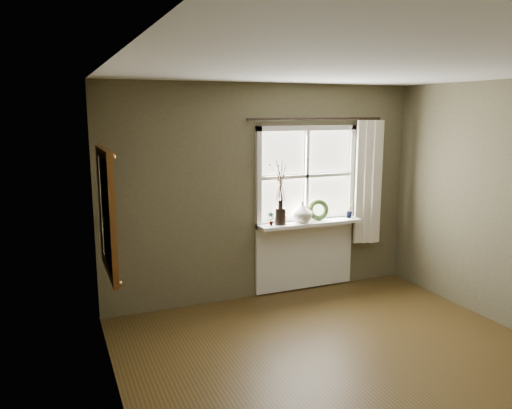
{
  "coord_description": "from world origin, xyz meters",
  "views": [
    {
      "loc": [
        -2.4,
        -3.21,
        2.28
      ],
      "look_at": [
        -0.41,
        1.55,
        1.31
      ],
      "focal_mm": 35.0,
      "sensor_mm": 36.0,
      "label": 1
    }
  ],
  "objects": [
    {
      "name": "potted_plant_right",
      "position": [
        1.13,
        2.12,
        1.01
      ],
      "size": [
        0.12,
        0.11,
        0.18
      ],
      "primitive_type": "imported",
      "rotation": [
        0.0,
        0.0,
        0.41
      ],
      "color": "#31451E",
      "rests_on": "window_sill"
    },
    {
      "name": "potted_plant_left",
      "position": [
        0.02,
        2.12,
        1.0
      ],
      "size": [
        0.1,
        0.08,
        0.16
      ],
      "primitive_type": "imported",
      "rotation": [
        0.0,
        0.0,
        -0.35
      ],
      "color": "#31451E",
      "rests_on": "window_sill"
    },
    {
      "name": "window_sill",
      "position": [
        0.55,
        2.12,
        0.9
      ],
      "size": [
        1.36,
        0.26,
        0.04
      ],
      "primitive_type": "cube",
      "color": "white",
      "rests_on": "wall_back"
    },
    {
      "name": "curtain_rod",
      "position": [
        0.65,
        2.17,
        2.18
      ],
      "size": [
        1.84,
        0.03,
        0.03
      ],
      "primitive_type": "cylinder",
      "rotation": [
        0.0,
        1.57,
        0.0
      ],
      "color": "black",
      "rests_on": "wall_back"
    },
    {
      "name": "wreath",
      "position": [
        0.69,
        2.16,
        1.02
      ],
      "size": [
        0.29,
        0.18,
        0.27
      ],
      "primitive_type": "torus",
      "rotation": [
        1.36,
        0.0,
        -0.26
      ],
      "color": "#31451E",
      "rests_on": "window_sill"
    },
    {
      "name": "cream_vase",
      "position": [
        0.44,
        2.12,
        1.05
      ],
      "size": [
        0.32,
        0.32,
        0.26
      ],
      "primitive_type": "imported",
      "rotation": [
        0.0,
        0.0,
        0.35
      ],
      "color": "beige",
      "rests_on": "window_sill"
    },
    {
      "name": "gilt_mirror",
      "position": [
        -1.96,
        1.29,
        1.4
      ],
      "size": [
        0.1,
        0.95,
        1.14
      ],
      "color": "white",
      "rests_on": "wall_left"
    },
    {
      "name": "floor",
      "position": [
        0.0,
        0.0,
        0.0
      ],
      "size": [
        4.5,
        4.5,
        0.0
      ],
      "primitive_type": "plane",
      "color": "#412F14",
      "rests_on": "ground"
    },
    {
      "name": "dark_jug",
      "position": [
        0.14,
        2.12,
        1.02
      ],
      "size": [
        0.14,
        0.14,
        0.2
      ],
      "primitive_type": "cylinder",
      "rotation": [
        0.0,
        0.0,
        0.04
      ],
      "color": "black",
      "rests_on": "window_sill"
    },
    {
      "name": "ceiling",
      "position": [
        0.0,
        0.0,
        2.6
      ],
      "size": [
        4.5,
        4.5,
        0.0
      ],
      "primitive_type": "plane",
      "color": "silver",
      "rests_on": "ground"
    },
    {
      "name": "window_apron",
      "position": [
        0.55,
        2.23,
        0.46
      ],
      "size": [
        1.36,
        0.04,
        0.88
      ],
      "primitive_type": "cube",
      "color": "white",
      "rests_on": "ground"
    },
    {
      "name": "window_frame",
      "position": [
        0.55,
        2.23,
        1.48
      ],
      "size": [
        1.36,
        0.06,
        1.24
      ],
      "color": "white",
      "rests_on": "wall_back"
    },
    {
      "name": "curtain",
      "position": [
        1.39,
        2.13,
        1.37
      ],
      "size": [
        0.36,
        0.12,
        1.59
      ],
      "primitive_type": "cube",
      "color": "silver",
      "rests_on": "wall_back"
    },
    {
      "name": "wall_back",
      "position": [
        0.0,
        2.3,
        1.3
      ],
      "size": [
        4.0,
        0.1,
        2.6
      ],
      "primitive_type": "cube",
      "color": "brown",
      "rests_on": "ground"
    },
    {
      "name": "wall_left",
      "position": [
        -2.05,
        0.0,
        1.3
      ],
      "size": [
        0.1,
        4.5,
        2.6
      ],
      "primitive_type": "cube",
      "color": "brown",
      "rests_on": "ground"
    }
  ]
}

